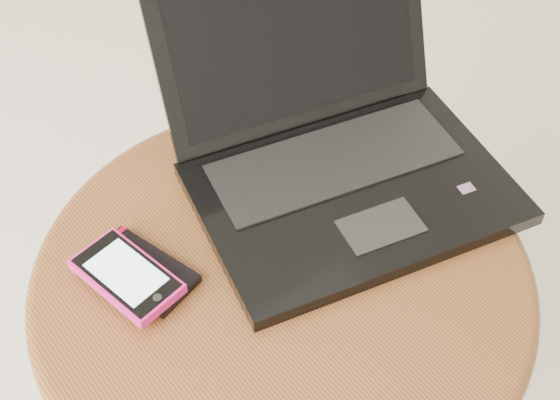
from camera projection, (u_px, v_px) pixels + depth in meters
table at (282, 317)px, 0.91m from camera, size 0.56×0.56×0.44m
laptop at (336, 147)px, 0.91m from camera, size 0.42×0.41×0.22m
phone_black at (141, 270)px, 0.83m from camera, size 0.09×0.13×0.01m
phone_pink at (127, 276)px, 0.81m from camera, size 0.08×0.13×0.01m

